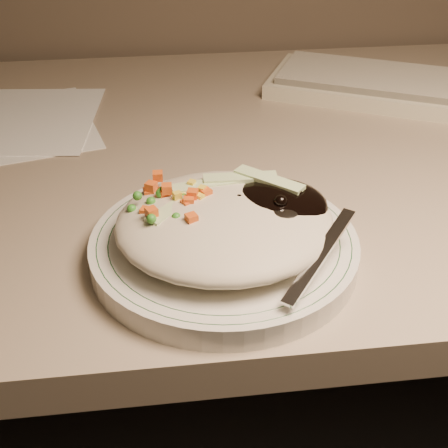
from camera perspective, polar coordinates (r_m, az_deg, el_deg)
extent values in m
cube|color=gray|center=(0.78, 2.70, 5.85)|extent=(1.40, 0.70, 0.04)
cylinder|color=silver|center=(0.56, 0.00, -2.20)|extent=(0.24, 0.24, 0.02)
torus|color=#144723|center=(0.56, 0.00, -1.37)|extent=(0.23, 0.23, 0.00)
torus|color=#144723|center=(0.56, 0.00, -1.37)|extent=(0.21, 0.21, 0.00)
ellipsoid|color=#BCB198|center=(0.54, 0.07, 0.08)|extent=(0.19, 0.18, 0.04)
ellipsoid|color=black|center=(0.56, 4.46, 1.65)|extent=(0.10, 0.09, 0.03)
ellipsoid|color=orange|center=(0.56, -4.80, 1.06)|extent=(0.08, 0.08, 0.02)
sphere|color=black|center=(0.55, 1.38, 2.17)|extent=(0.01, 0.01, 0.01)
sphere|color=black|center=(0.56, 4.23, 2.68)|extent=(0.01, 0.01, 0.01)
sphere|color=black|center=(0.55, 6.69, 2.79)|extent=(0.01, 0.01, 0.01)
sphere|color=black|center=(0.57, 5.69, 2.93)|extent=(0.01, 0.01, 0.01)
sphere|color=black|center=(0.54, 5.19, 2.04)|extent=(0.01, 0.01, 0.01)
sphere|color=black|center=(0.55, 4.11, 2.28)|extent=(0.01, 0.01, 0.01)
sphere|color=black|center=(0.57, 5.03, 2.90)|extent=(0.01, 0.01, 0.01)
cube|color=#DF5518|center=(0.55, -5.25, 3.24)|extent=(0.01, 0.01, 0.01)
cube|color=#DF5518|center=(0.54, -3.45, 1.20)|extent=(0.01, 0.01, 0.01)
cube|color=#DF5518|center=(0.57, -6.68, 3.43)|extent=(0.01, 0.01, 0.01)
cube|color=#DF5518|center=(0.54, -2.90, 2.74)|extent=(0.01, 0.01, 0.01)
cube|color=#DF5518|center=(0.54, -3.22, 2.09)|extent=(0.01, 0.01, 0.01)
cube|color=#DF5518|center=(0.57, -6.85, 2.94)|extent=(0.01, 0.01, 0.01)
cube|color=#DF5518|center=(0.56, -5.49, 2.91)|extent=(0.01, 0.01, 0.01)
cube|color=#DF5518|center=(0.54, -3.40, 1.79)|extent=(0.01, 0.01, 0.01)
cube|color=#DF5518|center=(0.55, -1.68, 2.82)|extent=(0.01, 0.01, 0.01)
cube|color=#DF5518|center=(0.57, -6.08, 4.39)|extent=(0.01, 0.01, 0.01)
cube|color=#DF5518|center=(0.52, -6.64, 1.07)|extent=(0.01, 0.01, 0.01)
cube|color=#DF5518|center=(0.51, -2.99, 0.49)|extent=(0.01, 0.01, 0.01)
cube|color=#DF5518|center=(0.54, -7.14, 1.08)|extent=(0.01, 0.01, 0.01)
cube|color=#DF5518|center=(0.57, -6.76, 2.73)|extent=(0.01, 0.01, 0.01)
sphere|color=#388C28|center=(0.55, -3.33, 2.17)|extent=(0.01, 0.01, 0.01)
sphere|color=#388C28|center=(0.52, -6.66, 0.48)|extent=(0.01, 0.01, 0.01)
sphere|color=#388C28|center=(0.55, -6.70, 2.06)|extent=(0.01, 0.01, 0.01)
sphere|color=#388C28|center=(0.55, -7.93, 2.57)|extent=(0.01, 0.01, 0.01)
sphere|color=#388C28|center=(0.55, -3.67, 2.39)|extent=(0.01, 0.01, 0.01)
sphere|color=#388C28|center=(0.53, -2.70, 0.33)|extent=(0.01, 0.01, 0.01)
sphere|color=#388C28|center=(0.55, -4.86, 1.54)|extent=(0.01, 0.01, 0.01)
sphere|color=#388C28|center=(0.53, -5.48, 0.34)|extent=(0.01, 0.01, 0.01)
sphere|color=#388C28|center=(0.55, -8.44, 1.37)|extent=(0.01, 0.01, 0.01)
sphere|color=#388C28|center=(0.56, -5.63, 3.04)|extent=(0.01, 0.01, 0.01)
sphere|color=#388C28|center=(0.55, -5.85, 2.83)|extent=(0.01, 0.01, 0.01)
sphere|color=#388C28|center=(0.54, -6.59, 1.09)|extent=(0.01, 0.01, 0.01)
sphere|color=#388C28|center=(0.52, -4.39, 0.61)|extent=(0.01, 0.01, 0.01)
sphere|color=#388C28|center=(0.57, -1.43, 3.29)|extent=(0.01, 0.01, 0.01)
cube|color=yellow|center=(0.55, -3.80, 2.39)|extent=(0.01, 0.01, 0.01)
cube|color=yellow|center=(0.54, -2.22, 2.39)|extent=(0.01, 0.01, 0.01)
cube|color=yellow|center=(0.56, -4.92, 2.44)|extent=(0.01, 0.01, 0.01)
cube|color=yellow|center=(0.55, -4.30, 2.59)|extent=(0.01, 0.01, 0.01)
cube|color=yellow|center=(0.55, -4.84, 1.43)|extent=(0.01, 0.01, 0.01)
cube|color=yellow|center=(0.55, -2.03, 3.13)|extent=(0.01, 0.01, 0.01)
cube|color=yellow|center=(0.57, -2.98, 3.66)|extent=(0.01, 0.01, 0.01)
cube|color=yellow|center=(0.55, -3.84, 1.42)|extent=(0.01, 0.01, 0.01)
cube|color=#B2D18C|center=(0.57, -1.44, 3.65)|extent=(0.07, 0.03, 0.00)
cube|color=#B2D18C|center=(0.57, 1.49, 4.25)|extent=(0.07, 0.02, 0.00)
cube|color=#B2D18C|center=(0.54, -4.28, 1.68)|extent=(0.06, 0.06, 0.00)
cube|color=#B2D18C|center=(0.57, 4.15, 4.08)|extent=(0.06, 0.06, 0.00)
ellipsoid|color=silver|center=(0.54, 5.25, 1.16)|extent=(0.06, 0.06, 0.01)
cube|color=silver|center=(0.51, 8.79, -2.83)|extent=(0.08, 0.09, 0.03)
cube|color=beige|center=(0.94, 17.38, 11.43)|extent=(0.44, 0.32, 0.02)
cube|color=beige|center=(0.93, 17.54, 12.27)|extent=(0.40, 0.28, 0.01)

